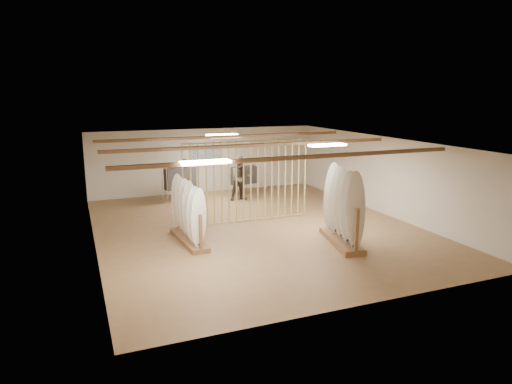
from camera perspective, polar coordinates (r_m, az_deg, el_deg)
name	(u,v)px	position (r m, az deg, el deg)	size (l,w,h in m)	color
floor	(256,228)	(15.02, 0.00, -4.48)	(12.00, 12.00, 0.00)	#977049
ceiling	(256,143)	(14.45, 0.00, 6.21)	(12.00, 12.00, 0.00)	gray
wall_back	(205,161)	(20.28, -6.36, 3.93)	(12.00, 12.00, 0.00)	silver
wall_front	(367,241)	(9.56, 13.65, -6.00)	(12.00, 12.00, 0.00)	silver
wall_left	(92,199)	(13.66, -19.85, -0.86)	(12.00, 12.00, 0.00)	silver
wall_right	(384,176)	(17.15, 15.70, 1.99)	(12.00, 12.00, 0.00)	silver
ceiling_slats	(256,145)	(14.46, 0.00, 5.89)	(9.50, 6.12, 0.10)	#885F3D
light_panels	(256,144)	(14.46, 0.00, 5.97)	(1.20, 0.35, 0.06)	white
bamboo_partition	(247,182)	(15.40, -1.11, 1.32)	(4.45, 0.05, 2.78)	tan
poster	(205,156)	(20.23, -6.36, 4.48)	(1.40, 0.03, 0.90)	#3167AD
rack_left	(188,221)	(13.56, -8.46, -3.63)	(0.68, 2.37, 1.88)	#885F3D
rack_right	(342,218)	(13.52, 10.72, -3.26)	(1.10, 2.42, 2.24)	#885F3D
clothing_rack_a	(180,178)	(18.55, -9.44, 1.73)	(1.35, 0.71, 1.50)	silver
clothing_rack_b	(244,175)	(19.55, -1.53, 2.08)	(1.22, 0.51, 1.32)	silver
shopper_a	(185,177)	(18.67, -8.85, 1.85)	(0.72, 0.49, 1.98)	#27292E
shopper_b	(241,175)	(18.55, -1.93, 2.10)	(1.01, 0.79, 2.09)	#39312C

